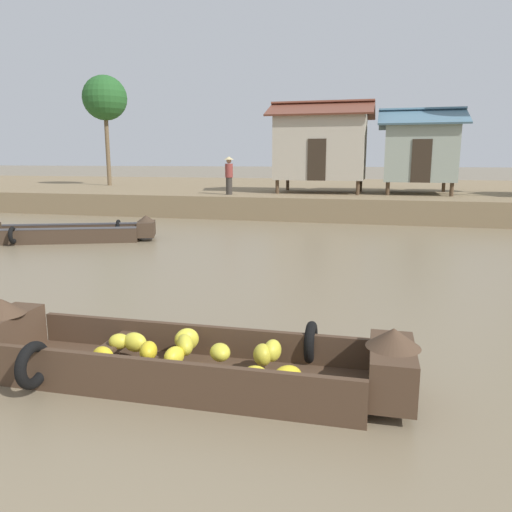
{
  "coord_description": "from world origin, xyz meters",
  "views": [
    {
      "loc": [
        1.69,
        -0.26,
        2.53
      ],
      "look_at": [
        -0.26,
        7.29,
        0.98
      ],
      "focal_mm": 34.59,
      "sensor_mm": 36.0,
      "label": 1
    }
  ],
  "objects_px": {
    "stilt_house_left": "(321,146)",
    "cargo_boat_upstream": "(68,233)",
    "palm_tree_far": "(105,99)",
    "stilt_house_mid_left": "(419,151)",
    "vendor_person": "(229,173)",
    "banana_boat": "(182,359)"
  },
  "relations": [
    {
      "from": "palm_tree_far",
      "to": "cargo_boat_upstream",
      "type": "bearing_deg",
      "value": -64.2
    },
    {
      "from": "cargo_boat_upstream",
      "to": "stilt_house_left",
      "type": "bearing_deg",
      "value": 57.26
    },
    {
      "from": "stilt_house_left",
      "to": "vendor_person",
      "type": "relative_size",
      "value": 2.83
    },
    {
      "from": "banana_boat",
      "to": "stilt_house_left",
      "type": "xyz_separation_m",
      "value": [
        -0.76,
        18.45,
        2.83
      ]
    },
    {
      "from": "stilt_house_left",
      "to": "palm_tree_far",
      "type": "bearing_deg",
      "value": 166.1
    },
    {
      "from": "stilt_house_left",
      "to": "vendor_person",
      "type": "distance_m",
      "value": 4.6
    },
    {
      "from": "stilt_house_left",
      "to": "palm_tree_far",
      "type": "xyz_separation_m",
      "value": [
        -12.99,
        3.22,
        2.83
      ]
    },
    {
      "from": "palm_tree_far",
      "to": "vendor_person",
      "type": "bearing_deg",
      "value": -31.27
    },
    {
      "from": "vendor_person",
      "to": "cargo_boat_upstream",
      "type": "bearing_deg",
      "value": -109.89
    },
    {
      "from": "stilt_house_left",
      "to": "cargo_boat_upstream",
      "type": "bearing_deg",
      "value": -122.74
    },
    {
      "from": "banana_boat",
      "to": "stilt_house_left",
      "type": "bearing_deg",
      "value": 92.36
    },
    {
      "from": "stilt_house_left",
      "to": "vendor_person",
      "type": "height_order",
      "value": "stilt_house_left"
    },
    {
      "from": "palm_tree_far",
      "to": "stilt_house_mid_left",
      "type": "bearing_deg",
      "value": -8.99
    },
    {
      "from": "cargo_boat_upstream",
      "to": "stilt_house_mid_left",
      "type": "distance_m",
      "value": 15.45
    },
    {
      "from": "cargo_boat_upstream",
      "to": "stilt_house_mid_left",
      "type": "xyz_separation_m",
      "value": [
        10.91,
        10.62,
        2.62
      ]
    },
    {
      "from": "banana_boat",
      "to": "stilt_house_mid_left",
      "type": "distance_m",
      "value": 19.44
    },
    {
      "from": "stilt_house_left",
      "to": "stilt_house_mid_left",
      "type": "bearing_deg",
      "value": 6.13
    },
    {
      "from": "stilt_house_left",
      "to": "banana_boat",
      "type": "bearing_deg",
      "value": -87.64
    },
    {
      "from": "banana_boat",
      "to": "vendor_person",
      "type": "xyz_separation_m",
      "value": [
        -4.49,
        16.04,
        1.61
      ]
    },
    {
      "from": "banana_boat",
      "to": "vendor_person",
      "type": "height_order",
      "value": "vendor_person"
    },
    {
      "from": "banana_boat",
      "to": "vendor_person",
      "type": "distance_m",
      "value": 16.73
    },
    {
      "from": "stilt_house_mid_left",
      "to": "vendor_person",
      "type": "relative_size",
      "value": 2.36
    }
  ]
}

